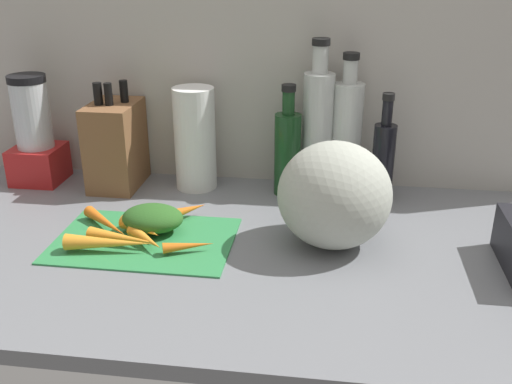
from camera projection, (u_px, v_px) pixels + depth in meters
ground_plane at (224, 248)px, 124.89cm from camera, size 170.00×80.00×3.00cm
wall_back at (249, 65)px, 147.77cm from camera, size 170.00×3.00×60.00cm
cutting_board at (145, 239)px, 124.55cm from camera, size 37.55×25.76×0.80cm
carrot_0 at (184, 211)px, 133.22cm from camera, size 10.12×10.31×3.11cm
carrot_1 at (141, 228)px, 124.64cm from camera, size 11.06×8.64×3.47cm
carrot_2 at (106, 223)px, 128.15cm from camera, size 13.75×12.23×2.61cm
carrot_3 at (109, 243)px, 118.61cm from camera, size 18.02×5.03×3.41cm
carrot_4 at (146, 239)px, 120.88cm from camera, size 10.05×9.16×2.83cm
carrot_5 at (123, 238)px, 121.04cm from camera, size 15.81×5.31×2.90cm
carrot_6 at (188, 246)px, 118.65cm from camera, size 10.50×5.60×2.25cm
carrot_greens_pile at (153, 218)px, 126.71cm from camera, size 13.31×10.24×5.63cm
winter_squash at (334, 195)px, 119.29cm from camera, size 23.26×22.43×22.21cm
knife_block at (116, 144)px, 149.60cm from camera, size 11.53×17.21×27.22cm
blender_appliance at (35, 137)px, 151.76cm from camera, size 12.33×12.33×28.22cm
paper_towel_roll at (195, 139)px, 147.77cm from camera, size 10.39×10.39×25.93cm
bottle_0 at (287, 151)px, 144.58cm from camera, size 6.55×6.55×27.66cm
bottle_1 at (317, 129)px, 144.21cm from camera, size 7.57×7.57×38.07cm
bottle_2 at (346, 135)px, 144.43cm from camera, size 7.42×7.42×34.86cm
bottle_3 at (383, 159)px, 140.95cm from camera, size 5.38×5.38×26.59cm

